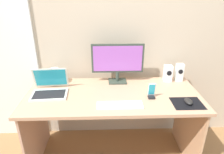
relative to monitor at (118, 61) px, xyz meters
The scene contains 11 objects.
wall_back 0.35m from the monitor, 107.46° to the left, with size 6.00×0.04×2.50m, color #C6B398.
desk 0.45m from the monitor, 102.77° to the right, with size 1.57×0.70×0.74m.
monitor is the anchor object (origin of this frame).
speaker_right 0.64m from the monitor, ahead, with size 0.07×0.07×0.18m.
speaker_near_monitor 0.53m from the monitor, ahead, with size 0.08×0.08×0.16m.
laptop 0.69m from the monitor, 160.63° to the right, with size 0.33×0.29×0.21m.
fishbowl 0.64m from the monitor, behind, with size 0.17×0.17×0.17m, color silver.
keyboard_external 0.50m from the monitor, 90.80° to the right, with size 0.38×0.12×0.01m, color white.
mousepad 0.74m from the monitor, 38.31° to the right, with size 0.25×0.20×0.00m, color black.
mouse 0.74m from the monitor, 38.15° to the right, with size 0.06×0.10×0.04m, color black.
phone_in_dock 0.47m from the monitor, 50.52° to the right, with size 0.06×0.05×0.14m.
Camera 1 is at (-0.06, -1.60, 1.62)m, focal length 32.20 mm.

